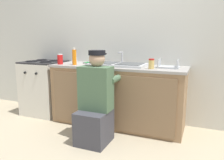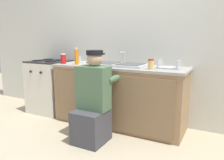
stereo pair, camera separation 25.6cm
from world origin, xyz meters
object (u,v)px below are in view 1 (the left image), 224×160
object	(u,v)px
plumber_person	(95,105)
dish_rack_tray	(168,66)
cell_phone	(87,63)
soap_bottle_orange	(74,57)
soda_cup_red	(60,59)
water_glass	(75,59)
sink_double_basin	(117,64)
condiment_jar	(151,64)
stove_range	(45,87)

from	to	relation	value
plumber_person	dish_rack_tray	world-z (taller)	plumber_person
cell_phone	soap_bottle_orange	xyz separation A→B (m)	(-0.04, -0.29, 0.11)
soda_cup_red	plumber_person	bearing A→B (deg)	-29.58
cell_phone	water_glass	size ratio (longest dim) A/B	1.40
water_glass	soap_bottle_orange	xyz separation A→B (m)	(0.17, -0.29, 0.06)
dish_rack_tray	cell_phone	world-z (taller)	dish_rack_tray
plumber_person	water_glass	xyz separation A→B (m)	(-0.74, 0.76, 0.45)
sink_double_basin	water_glass	xyz separation A→B (m)	(-0.77, 0.13, 0.03)
sink_double_basin	plumber_person	world-z (taller)	plumber_person
dish_rack_tray	soda_cup_red	distance (m)	1.56
soda_cup_red	soap_bottle_orange	world-z (taller)	soap_bottle_orange
cell_phone	water_glass	bearing A→B (deg)	-179.56
sink_double_basin	cell_phone	size ratio (longest dim) A/B	5.71
plumber_person	cell_phone	world-z (taller)	plumber_person
dish_rack_tray	condiment_jar	world-z (taller)	condiment_jar
sink_double_basin	dish_rack_tray	distance (m)	0.70
stove_range	sink_double_basin	bearing A→B (deg)	0.10
condiment_jar	water_glass	world-z (taller)	condiment_jar
stove_range	cell_phone	xyz separation A→B (m)	(0.74, 0.13, 0.43)
stove_range	cell_phone	bearing A→B (deg)	10.32
stove_range	condiment_jar	size ratio (longest dim) A/B	6.95
condiment_jar	soda_cup_red	world-z (taller)	soda_cup_red
plumber_person	condiment_jar	xyz separation A→B (m)	(0.55, 0.47, 0.47)
sink_double_basin	cell_phone	xyz separation A→B (m)	(-0.56, 0.13, -0.01)
plumber_person	soda_cup_red	distance (m)	1.05
dish_rack_tray	cell_phone	distance (m)	1.27
sink_double_basin	condiment_jar	world-z (taller)	sink_double_basin
dish_rack_tray	soap_bottle_orange	size ratio (longest dim) A/B	1.12
cell_phone	soap_bottle_orange	world-z (taller)	soap_bottle_orange
condiment_jar	dish_rack_tray	bearing A→B (deg)	44.74
stove_range	plumber_person	size ratio (longest dim) A/B	0.81
sink_double_basin	soap_bottle_orange	bearing A→B (deg)	-164.92
sink_double_basin	cell_phone	world-z (taller)	sink_double_basin
sink_double_basin	plumber_person	xyz separation A→B (m)	(-0.04, -0.63, -0.42)
cell_phone	water_glass	distance (m)	0.22
soap_bottle_orange	condiment_jar	bearing A→B (deg)	0.14
sink_double_basin	condiment_jar	size ratio (longest dim) A/B	6.25
dish_rack_tray	water_glass	size ratio (longest dim) A/B	2.80
soda_cup_red	soap_bottle_orange	xyz separation A→B (m)	(0.24, 0.01, 0.04)
stove_range	plumber_person	world-z (taller)	plumber_person
sink_double_basin	stove_range	size ratio (longest dim) A/B	0.90
stove_range	water_glass	size ratio (longest dim) A/B	8.89
stove_range	soda_cup_red	bearing A→B (deg)	-20.65
sink_double_basin	dish_rack_tray	bearing A→B (deg)	1.72
plumber_person	dish_rack_tray	distance (m)	1.07
stove_range	plumber_person	bearing A→B (deg)	-26.53
water_glass	stove_range	bearing A→B (deg)	-165.86
soap_bottle_orange	soda_cup_red	bearing A→B (deg)	-177.68
cell_phone	water_glass	xyz separation A→B (m)	(-0.21, -0.00, 0.04)
plumber_person	soap_bottle_orange	size ratio (longest dim) A/B	4.42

